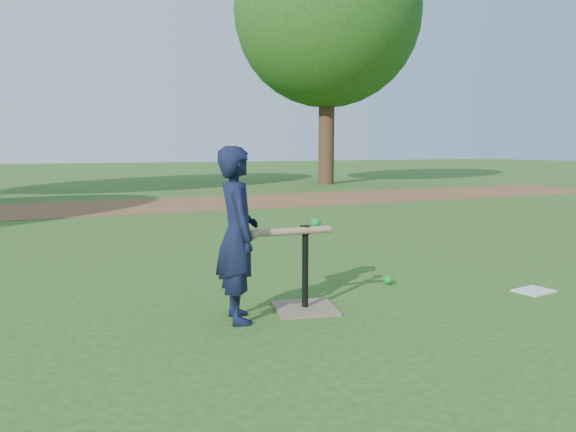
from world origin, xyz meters
name	(u,v)px	position (x,y,z in m)	size (l,w,h in m)	color
ground	(317,295)	(0.00, 0.00, 0.00)	(80.00, 80.00, 0.00)	#285116
dirt_strip	(146,206)	(0.00, 7.50, 0.01)	(24.00, 3.00, 0.01)	brown
child	(237,235)	(-0.78, -0.35, 0.59)	(0.43, 0.28, 1.18)	black
wiffle_ball_ground	(388,280)	(0.73, 0.07, 0.04)	(0.08, 0.08, 0.08)	#0D8F2B
clipboard	(534,291)	(1.67, -0.62, 0.01)	(0.30, 0.23, 0.01)	silver
batting_tee	(305,295)	(-0.26, -0.31, 0.11)	(0.51, 0.51, 0.61)	#7C634E
swing_action	(293,230)	(-0.36, -0.31, 0.59)	(0.63, 0.22, 0.10)	#A37F5F
tree_right	(327,13)	(6.50, 12.00, 5.29)	(5.80, 5.80, 8.21)	#382316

